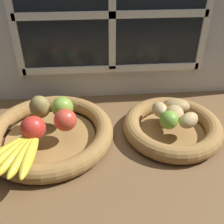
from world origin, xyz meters
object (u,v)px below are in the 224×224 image
(banana_bunch_front, at_px, (19,152))
(potato_small, at_px, (188,120))
(apple_red_right, at_px, (65,120))
(potato_large, at_px, (174,114))
(fruit_bowl_left, at_px, (50,133))
(lime_near, at_px, (169,121))
(apple_red_front, at_px, (33,128))
(apple_green_back, at_px, (62,108))
(pear_brown, at_px, (40,107))
(potato_back, at_px, (177,106))
(fruit_bowl_right, at_px, (172,127))
(potato_oblong, at_px, (160,110))

(banana_bunch_front, height_order, potato_small, potato_small)
(apple_red_right, distance_m, potato_large, 0.33)
(fruit_bowl_left, bearing_deg, lime_near, -6.53)
(apple_red_front, relative_size, banana_bunch_front, 0.38)
(apple_green_back, height_order, pear_brown, pear_brown)
(apple_green_back, height_order, lime_near, apple_green_back)
(banana_bunch_front, height_order, potato_large, potato_large)
(apple_red_right, bearing_deg, potato_small, -2.17)
(potato_back, xyz_separation_m, lime_near, (-0.05, -0.09, 0.01))
(fruit_bowl_left, distance_m, apple_red_right, 0.08)
(potato_back, distance_m, lime_near, 0.10)
(apple_green_back, distance_m, potato_back, 0.36)
(fruit_bowl_right, relative_size, potato_back, 3.72)
(apple_red_right, height_order, potato_back, apple_red_right)
(apple_red_front, xyz_separation_m, lime_near, (0.39, 0.01, -0.01))
(banana_bunch_front, bearing_deg, potato_small, 10.76)
(pear_brown, height_order, banana_bunch_front, pear_brown)
(fruit_bowl_left, xyz_separation_m, fruit_bowl_right, (0.38, 0.00, 0.00))
(apple_red_right, bearing_deg, pear_brown, 140.19)
(banana_bunch_front, height_order, lime_near, lime_near)
(apple_red_right, xyz_separation_m, apple_green_back, (-0.01, 0.07, 0.00))
(apple_green_back, relative_size, potato_small, 1.00)
(potato_small, bearing_deg, potato_large, 135.00)
(fruit_bowl_right, distance_m, potato_small, 0.07)
(apple_red_front, distance_m, banana_bunch_front, 0.08)
(pear_brown, height_order, potato_large, pear_brown)
(fruit_bowl_left, xyz_separation_m, pear_brown, (-0.03, 0.05, 0.07))
(pear_brown, relative_size, potato_large, 1.08)
(apple_red_front, bearing_deg, pear_brown, 87.48)
(potato_large, bearing_deg, potato_back, 65.56)
(lime_near, bearing_deg, potato_oblong, 98.65)
(banana_bunch_front, bearing_deg, pear_brown, 79.82)
(apple_green_back, relative_size, potato_back, 0.81)
(lime_near, bearing_deg, potato_small, 6.67)
(apple_red_right, height_order, potato_large, apple_red_right)
(fruit_bowl_left, relative_size, apple_green_back, 5.77)
(lime_near, bearing_deg, potato_back, 61.02)
(apple_green_back, xyz_separation_m, banana_bunch_front, (-0.10, -0.17, -0.02))
(potato_oblong, bearing_deg, potato_back, 15.95)
(fruit_bowl_right, bearing_deg, apple_red_right, -176.53)
(potato_back, bearing_deg, potato_small, -81.03)
(pear_brown, distance_m, lime_near, 0.39)
(potato_oblong, distance_m, potato_large, 0.05)
(apple_red_front, bearing_deg, potato_back, 12.91)
(fruit_bowl_left, height_order, apple_green_back, apple_green_back)
(apple_red_front, distance_m, potato_small, 0.45)
(fruit_bowl_left, xyz_separation_m, lime_near, (0.35, -0.04, 0.06))
(fruit_bowl_left, relative_size, apple_red_right, 5.85)
(fruit_bowl_right, height_order, pear_brown, pear_brown)
(potato_back, bearing_deg, fruit_bowl_left, -173.47)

